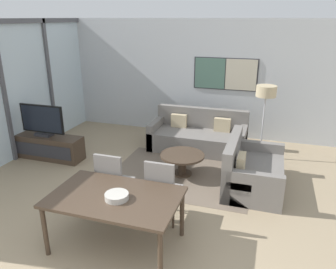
% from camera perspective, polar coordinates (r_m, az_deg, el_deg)
% --- Properties ---
extents(wall_back, '(8.19, 0.09, 2.80)m').
position_cam_1_polar(wall_back, '(8.11, 7.61, 9.54)').
color(wall_back, silver).
rests_on(wall_back, ground_plane).
extents(window_wall_left, '(0.07, 5.69, 2.80)m').
position_cam_1_polar(window_wall_left, '(7.21, -26.94, 7.35)').
color(window_wall_left, silver).
rests_on(window_wall_left, ground_plane).
extents(area_rug, '(2.61, 2.00, 0.01)m').
position_cam_1_polar(area_rug, '(6.29, 2.45, -6.87)').
color(area_rug, '#706051').
rests_on(area_rug, ground_plane).
extents(tv_console, '(1.64, 0.44, 0.50)m').
position_cam_1_polar(tv_console, '(7.37, -20.54, -1.98)').
color(tv_console, '#423326').
rests_on(tv_console, ground_plane).
extents(television, '(0.99, 0.20, 0.66)m').
position_cam_1_polar(television, '(7.19, -21.08, 2.24)').
color(television, '#2D2D33').
rests_on(television, tv_console).
extents(sofa_main, '(2.10, 0.95, 0.87)m').
position_cam_1_polar(sofa_main, '(7.41, 5.35, -0.38)').
color(sofa_main, slate).
rests_on(sofa_main, ground_plane).
extents(sofa_side, '(0.95, 1.51, 0.87)m').
position_cam_1_polar(sofa_side, '(5.91, 13.97, -6.37)').
color(sofa_side, slate).
rests_on(sofa_side, ground_plane).
extents(coffee_table, '(0.83, 0.83, 0.41)m').
position_cam_1_polar(coffee_table, '(6.16, 2.49, -4.34)').
color(coffee_table, '#423326').
rests_on(coffee_table, ground_plane).
extents(dining_table, '(1.62, 1.01, 0.73)m').
position_cam_1_polar(dining_table, '(4.23, -9.19, -11.26)').
color(dining_table, '#423326').
rests_on(dining_table, ground_plane).
extents(dining_chair_left, '(0.46, 0.46, 0.98)m').
position_cam_1_polar(dining_chair_left, '(4.98, -9.61, -7.78)').
color(dining_chair_left, gray).
rests_on(dining_chair_left, ground_plane).
extents(dining_chair_centre, '(0.46, 0.46, 0.98)m').
position_cam_1_polar(dining_chair_centre, '(4.69, -1.02, -9.29)').
color(dining_chair_centre, gray).
rests_on(dining_chair_centre, ground_plane).
extents(fruit_bowl, '(0.29, 0.29, 0.07)m').
position_cam_1_polar(fruit_bowl, '(4.10, -8.92, -10.52)').
color(fruit_bowl, '#B7B2A8').
rests_on(fruit_bowl, dining_table).
extents(floor_lamp, '(0.40, 0.40, 1.55)m').
position_cam_1_polar(floor_lamp, '(6.85, 16.67, 6.49)').
color(floor_lamp, '#2D2D33').
rests_on(floor_lamp, ground_plane).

